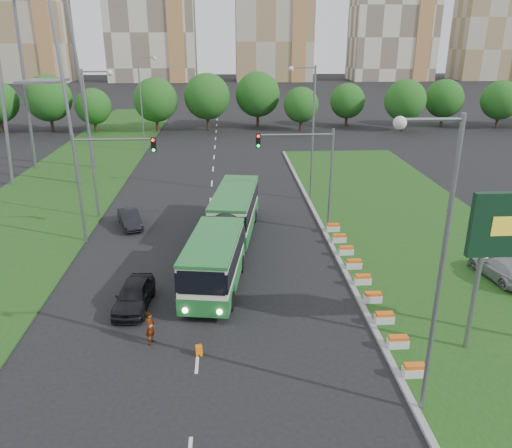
{
  "coord_description": "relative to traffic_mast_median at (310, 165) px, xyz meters",
  "views": [
    {
      "loc": [
        -1.42,
        -25.93,
        14.35
      ],
      "look_at": [
        0.45,
        5.03,
        2.6
      ],
      "focal_mm": 35.0,
      "sensor_mm": 36.0,
      "label": 1
    }
  ],
  "objects": [
    {
      "name": "left_verge",
      "position": [
        -22.78,
        15.0,
        -5.3
      ],
      "size": [
        12.0,
        110.0,
        0.1
      ],
      "primitive_type": "cube",
      "color": "#1B4413",
      "rests_on": "ground"
    },
    {
      "name": "apartment_tower_west",
      "position": [
        -69.78,
        140.0,
        18.65
      ],
      "size": [
        26.0,
        15.0,
        48.0
      ],
      "primitive_type": "cube",
      "color": "#B8AC94",
      "rests_on": "ground"
    },
    {
      "name": "grass_median",
      "position": [
        8.22,
        -2.0,
        -5.27
      ],
      "size": [
        14.0,
        60.0,
        0.15
      ],
      "primitive_type": "cube",
      "color": "#1B4413",
      "rests_on": "ground"
    },
    {
      "name": "pedestrian",
      "position": [
        -10.12,
        -14.53,
        -4.46
      ],
      "size": [
        0.57,
        0.73,
        1.78
      ],
      "primitive_type": "imported",
      "rotation": [
        0.0,
        0.0,
        1.33
      ],
      "color": "gray",
      "rests_on": "ground"
    },
    {
      "name": "tree_line",
      "position": [
        5.22,
        45.0,
        -0.85
      ],
      "size": [
        120.0,
        8.0,
        9.0
      ],
      "primitive_type": null,
      "color": "#184D14",
      "rests_on": "ground"
    },
    {
      "name": "lane_markings",
      "position": [
        -7.78,
        10.0,
        -5.35
      ],
      "size": [
        0.2,
        100.0,
        0.01
      ],
      "primitive_type": null,
      "color": "silver",
      "rests_on": "ground"
    },
    {
      "name": "street_lamps",
      "position": [
        -7.78,
        0.0,
        0.65
      ],
      "size": [
        36.0,
        60.0,
        12.0
      ],
      "primitive_type": null,
      "color": "slate",
      "rests_on": "ground"
    },
    {
      "name": "traffic_mast_median",
      "position": [
        0.0,
        0.0,
        0.0
      ],
      "size": [
        5.76,
        0.32,
        8.0
      ],
      "color": "slate",
      "rests_on": "ground"
    },
    {
      "name": "car_left_far",
      "position": [
        -14.01,
        1.93,
        -4.67
      ],
      "size": [
        2.72,
        4.35,
        1.35
      ],
      "primitive_type": "imported",
      "rotation": [
        0.0,
        0.0,
        0.34
      ],
      "color": "black",
      "rests_on": "ground"
    },
    {
      "name": "traffic_mast_left",
      "position": [
        -15.16,
        -1.0,
        0.0
      ],
      "size": [
        5.76,
        0.32,
        8.0
      ],
      "color": "slate",
      "rests_on": "ground"
    },
    {
      "name": "articulated_bus",
      "position": [
        -6.42,
        -4.13,
        -3.55
      ],
      "size": [
        2.78,
        17.82,
        2.93
      ],
      "rotation": [
        0.0,
        0.0,
        -0.15
      ],
      "color": "white",
      "rests_on": "ground"
    },
    {
      "name": "shopping_trolley",
      "position": [
        -7.71,
        -15.67,
        -5.09
      ],
      "size": [
        0.31,
        0.32,
        0.53
      ],
      "rotation": [
        0.0,
        0.0,
        0.24
      ],
      "color": "orange",
      "rests_on": "ground"
    },
    {
      "name": "car_median",
      "position": [
        10.7,
        -8.97,
        -4.5
      ],
      "size": [
        2.73,
        5.08,
        1.4
      ],
      "primitive_type": "imported",
      "rotation": [
        0.0,
        0.0,
        3.31
      ],
      "color": "#9B9DA4",
      "rests_on": "grass_median"
    },
    {
      "name": "car_left_near",
      "position": [
        -11.53,
        -10.91,
        -4.59
      ],
      "size": [
        2.08,
        4.56,
        1.52
      ],
      "primitive_type": "imported",
      "rotation": [
        0.0,
        0.0,
        -0.07
      ],
      "color": "black",
      "rests_on": "ground"
    },
    {
      "name": "apartment_tower_ceast",
      "position": [
        10.22,
        140.0,
        19.65
      ],
      "size": [
        25.0,
        15.0,
        50.0
      ],
      "primitive_type": "cube",
      "color": "#B8AC94",
      "rests_on": "ground"
    },
    {
      "name": "apartment_tower_east",
      "position": [
        50.22,
        140.0,
        18.15
      ],
      "size": [
        27.0,
        15.0,
        47.0
      ],
      "primitive_type": "cube",
      "color": "beige",
      "rests_on": "ground"
    },
    {
      "name": "median_kerb",
      "position": [
        1.27,
        -2.0,
        -5.26
      ],
      "size": [
        0.3,
        60.0,
        0.18
      ],
      "primitive_type": "cube",
      "color": "gray",
      "rests_on": "ground"
    },
    {
      "name": "flower_planters",
      "position": [
        1.92,
        -9.2,
        -4.9
      ],
      "size": [
        1.1,
        18.1,
        0.6
      ],
      "primitive_type": null,
      "color": "silver",
      "rests_on": "grass_median"
    },
    {
      "name": "midrise_east",
      "position": [
        85.22,
        140.0,
        14.65
      ],
      "size": [
        24.0,
        14.0,
        40.0
      ],
      "primitive_type": "cube",
      "color": "#B8AC94",
      "rests_on": "ground"
    },
    {
      "name": "ground",
      "position": [
        -4.78,
        -10.0,
        -5.35
      ],
      "size": [
        360.0,
        360.0,
        0.0
      ],
      "primitive_type": "plane",
      "color": "black",
      "rests_on": "ground"
    }
  ]
}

